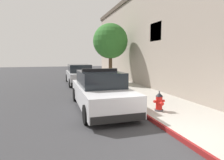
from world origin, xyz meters
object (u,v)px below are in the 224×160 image
Objects in this scene: parked_car_silver_ahead at (79,75)px; street_tree at (110,41)px; fire_hydrant at (159,102)px; police_cruiser at (100,91)px.

parked_car_silver_ahead is 1.05× the size of street_tree.
parked_car_silver_ahead is at bearing 158.72° from street_tree.
fire_hydrant is 0.16× the size of street_tree.
fire_hydrant is 8.75m from street_tree.
street_tree is at bearing 86.39° from fire_hydrant.
fire_hydrant is at bearing -37.64° from police_cruiser.
street_tree reaches higher than fire_hydrant.
street_tree is at bearing -21.28° from parked_car_silver_ahead.
police_cruiser reaches higher than parked_car_silver_ahead.
police_cruiser is 6.37× the size of fire_hydrant.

